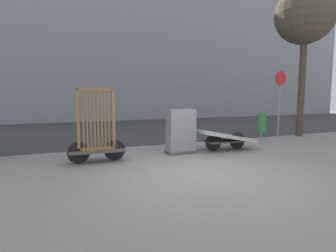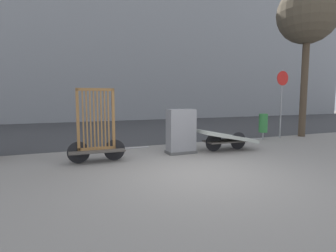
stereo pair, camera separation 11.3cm
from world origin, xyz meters
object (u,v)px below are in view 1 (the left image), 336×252
bike_cart_with_bedframe (97,137)px  bike_cart_with_mattress (226,137)px  trash_bin (262,123)px  sign_post (280,94)px  street_tree (305,16)px  utility_cabinet (181,133)px

bike_cart_with_bedframe → bike_cart_with_mattress: (3.94, 0.00, -0.24)m
bike_cart_with_bedframe → bike_cart_with_mattress: size_ratio=0.91×
trash_bin → sign_post: size_ratio=0.37×
bike_cart_with_mattress → street_tree: 6.78m
utility_cabinet → street_tree: bearing=10.8°
bike_cart_with_bedframe → bike_cart_with_mattress: 3.95m
street_tree → sign_post: bearing=-179.6°
utility_cabinet → bike_cart_with_bedframe: bearing=-176.7°
bike_cart_with_mattress → trash_bin: (2.67, 1.34, 0.23)m
bike_cart_with_bedframe → utility_cabinet: bike_cart_with_bedframe is taller
sign_post → trash_bin: bearing=179.5°
bike_cart_with_bedframe → street_tree: street_tree is taller
bike_cart_with_mattress → trash_bin: trash_bin is taller
bike_cart_with_mattress → bike_cart_with_bedframe: bearing=-179.0°
trash_bin → street_tree: 4.87m
trash_bin → sign_post: 1.46m
sign_post → street_tree: bearing=0.4°
trash_bin → bike_cart_with_mattress: bearing=-153.3°
utility_cabinet → bike_cart_with_mattress: bearing=-5.4°
trash_bin → sign_post: bearing=-0.5°
utility_cabinet → trash_bin: (4.17, 1.20, 0.03)m
bike_cart_with_mattress → utility_cabinet: bearing=175.6°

